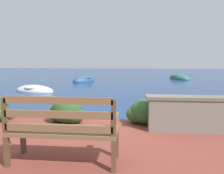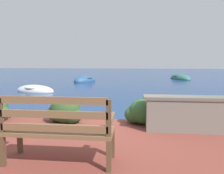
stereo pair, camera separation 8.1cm
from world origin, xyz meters
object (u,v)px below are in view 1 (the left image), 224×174
(park_bench, at_px, (62,128))
(rowboat_far, at_px, (179,78))
(rowboat_mid, at_px, (84,81))
(rowboat_nearest, at_px, (35,91))

(park_bench, height_order, rowboat_far, park_bench)
(park_bench, distance_m, rowboat_mid, 13.80)
(park_bench, relative_size, rowboat_nearest, 0.60)
(rowboat_mid, bearing_deg, rowboat_nearest, 11.54)
(park_bench, relative_size, rowboat_far, 0.50)
(rowboat_far, bearing_deg, park_bench, -33.80)
(rowboat_nearest, distance_m, rowboat_far, 12.53)
(rowboat_nearest, height_order, rowboat_mid, rowboat_mid)
(rowboat_nearest, xyz_separation_m, rowboat_far, (8.98, 8.74, 0.01))
(rowboat_nearest, bearing_deg, park_bench, 133.99)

